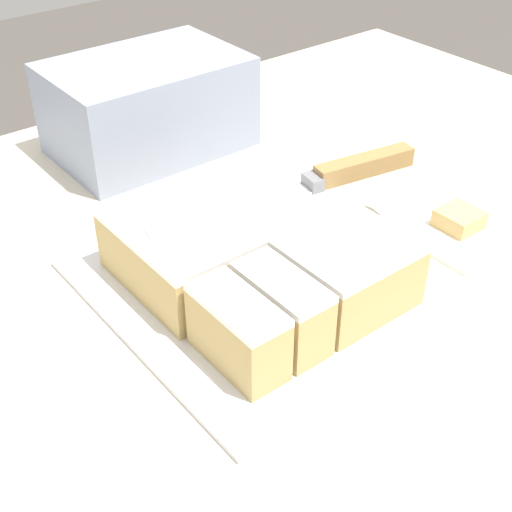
{
  "coord_description": "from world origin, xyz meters",
  "views": [
    {
      "loc": [
        -0.42,
        -0.46,
        1.38
      ],
      "look_at": [
        -0.04,
        0.02,
        0.94
      ],
      "focal_mm": 50.0,
      "sensor_mm": 36.0,
      "label": 1
    }
  ],
  "objects_px": {
    "knife": "(339,174)",
    "storage_box": "(148,106)",
    "cake": "(256,254)",
    "brownie": "(459,219)",
    "cake_board": "(256,285)"
  },
  "relations": [
    {
      "from": "knife",
      "to": "storage_box",
      "type": "height_order",
      "value": "storage_box"
    },
    {
      "from": "cake",
      "to": "brownie",
      "type": "bearing_deg",
      "value": -14.41
    },
    {
      "from": "knife",
      "to": "cake_board",
      "type": "bearing_deg",
      "value": 17.77
    },
    {
      "from": "cake",
      "to": "storage_box",
      "type": "height_order",
      "value": "storage_box"
    },
    {
      "from": "knife",
      "to": "storage_box",
      "type": "relative_size",
      "value": 1.24
    },
    {
      "from": "storage_box",
      "to": "cake",
      "type": "bearing_deg",
      "value": -103.21
    },
    {
      "from": "cake",
      "to": "storage_box",
      "type": "xyz_separation_m",
      "value": [
        0.08,
        0.35,
        0.02
      ]
    },
    {
      "from": "brownie",
      "to": "cake_board",
      "type": "bearing_deg",
      "value": 166.24
    },
    {
      "from": "knife",
      "to": "storage_box",
      "type": "bearing_deg",
      "value": -71.77
    },
    {
      "from": "cake",
      "to": "storage_box",
      "type": "distance_m",
      "value": 0.36
    },
    {
      "from": "cake",
      "to": "brownie",
      "type": "distance_m",
      "value": 0.27
    },
    {
      "from": "cake_board",
      "to": "knife",
      "type": "relative_size",
      "value": 1.07
    },
    {
      "from": "brownie",
      "to": "cake",
      "type": "bearing_deg",
      "value": 165.59
    },
    {
      "from": "cake_board",
      "to": "storage_box",
      "type": "bearing_deg",
      "value": 76.54
    },
    {
      "from": "cake_board",
      "to": "brownie",
      "type": "height_order",
      "value": "brownie"
    }
  ]
}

